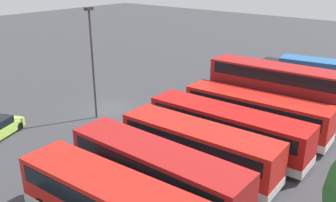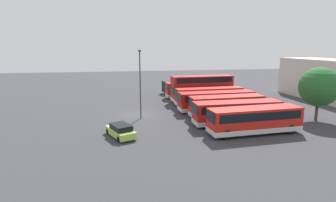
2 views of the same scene
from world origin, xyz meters
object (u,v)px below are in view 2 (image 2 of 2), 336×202
bus_double_decker_second (202,88)px  box_truck_blue (181,85)px  bus_single_deck_sixth (237,112)px  lamp_post_tall (140,80)px  bus_single_deck_third (209,96)px  bus_single_deck_fourth (216,101)px  bus_single_deck_seventh (255,120)px  bus_single_deck_near_end (193,89)px  bus_single_deck_fifth (227,106)px  car_hatchback_silver (121,131)px

bus_double_decker_second → box_truck_blue: size_ratio=1.40×
bus_single_deck_sixth → box_truck_blue: bearing=-177.0°
lamp_post_tall → bus_single_deck_third: bearing=116.7°
bus_single_deck_fourth → bus_single_deck_seventh: bearing=1.9°
bus_double_decker_second → bus_single_deck_fourth: 7.35m
bus_double_decker_second → bus_single_deck_fourth: bearing=-0.5°
bus_single_deck_near_end → bus_single_deck_sixth: bearing=0.9°
bus_single_deck_sixth → bus_single_deck_third: bearing=178.6°
bus_single_deck_sixth → bus_single_deck_seventh: same height
bus_single_deck_near_end → bus_single_deck_fifth: 14.71m
bus_single_deck_near_end → bus_single_deck_third: (7.28, 0.55, 0.00)m
bus_single_deck_near_end → lamp_post_tall: 17.51m
bus_double_decker_second → bus_single_deck_fifth: (10.83, 0.04, -0.83)m
bus_double_decker_second → car_hatchback_silver: (16.47, -14.25, -1.75)m
bus_single_deck_fourth → box_truck_blue: box_truck_blue is taller
bus_single_deck_fifth → bus_single_deck_seventh: size_ratio=0.97×
bus_single_deck_near_end → car_hatchback_silver: (20.34, -13.80, -0.92)m
bus_single_deck_fourth → bus_single_deck_near_end: bearing=-178.1°
bus_single_deck_near_end → bus_single_deck_seventh: size_ratio=0.98×
lamp_post_tall → bus_single_deck_seventh: bearing=53.0°
box_truck_blue → bus_single_deck_fifth: bearing=4.1°
bus_single_deck_seventh → car_hatchback_silver: size_ratio=2.32×
box_truck_blue → car_hatchback_silver: size_ratio=1.70×
bus_double_decker_second → bus_single_deck_third: 3.50m
lamp_post_tall → bus_single_deck_sixth: bearing=64.9°
bus_single_deck_third → box_truck_blue: bearing=-173.3°
bus_single_deck_third → bus_single_deck_seventh: size_ratio=1.05×
bus_single_deck_sixth → bus_double_decker_second: bearing=179.3°
bus_single_deck_fourth → bus_single_deck_seventh: (10.77, 0.35, -0.00)m
lamp_post_tall → bus_single_deck_fourth: bearing=99.6°
bus_single_deck_fourth → lamp_post_tall: bearing=-80.4°
bus_single_deck_fifth → box_truck_blue: (-20.21, -1.45, 0.09)m
bus_double_decker_second → car_hatchback_silver: 21.84m
bus_single_deck_seventh → lamp_post_tall: lamp_post_tall is taller
bus_single_deck_sixth → box_truck_blue: size_ratio=1.39×
bus_single_deck_third → bus_double_decker_second: bearing=-178.3°
bus_single_deck_third → bus_single_deck_fourth: (3.90, -0.17, 0.00)m
bus_single_deck_sixth → lamp_post_tall: size_ratio=1.20×
bus_single_deck_third → bus_single_deck_sixth: size_ratio=1.03×
bus_single_deck_fourth → bus_single_deck_sixth: same height
bus_single_deck_near_end → box_truck_blue: size_ratio=1.33×
bus_double_decker_second → bus_single_deck_third: size_ratio=0.98×
bus_single_deck_near_end → car_hatchback_silver: bearing=-34.2°
bus_single_deck_near_end → bus_single_deck_fourth: size_ratio=0.90×
bus_single_deck_near_end → lamp_post_tall: bearing=-40.1°
bus_single_deck_seventh → bus_single_deck_fourth: bearing=-178.1°
bus_single_deck_fourth → car_hatchback_silver: (9.16, -14.18, -0.92)m
bus_single_deck_sixth → bus_single_deck_seventh: (3.54, 0.45, -0.00)m
bus_double_decker_second → bus_single_deck_fifth: bus_double_decker_second is taller
bus_single_deck_third → bus_single_deck_seventh: same height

